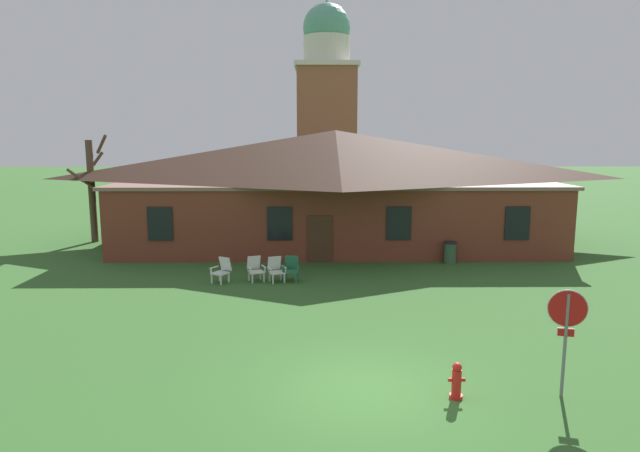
% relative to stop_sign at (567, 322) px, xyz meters
% --- Properties ---
extents(ground_plane, '(200.00, 200.00, 0.00)m').
position_rel_stop_sign_xyz_m(ground_plane, '(-4.17, 0.34, -1.65)').
color(ground_plane, '#336028').
extents(brick_building, '(21.91, 10.40, 5.91)m').
position_rel_stop_sign_xyz_m(brick_building, '(-4.17, 17.78, 1.36)').
color(brick_building, brown).
rests_on(brick_building, ground).
extents(dome_tower, '(5.18, 5.18, 17.28)m').
position_rel_stop_sign_xyz_m(dome_tower, '(-4.26, 35.11, 6.17)').
color(dome_tower, '#93563D').
rests_on(dome_tower, ground).
extents(stop_sign, '(0.78, 0.24, 2.35)m').
position_rel_stop_sign_xyz_m(stop_sign, '(0.00, 0.00, 0.00)').
color(stop_sign, slate).
rests_on(stop_sign, ground).
extents(lawn_chair_by_porch, '(0.84, 0.87, 0.96)m').
position_rel_stop_sign_xyz_m(lawn_chair_by_porch, '(-8.80, 9.40, -1.15)').
color(lawn_chair_by_porch, white).
rests_on(lawn_chair_by_porch, ground).
extents(lawn_chair_near_door, '(0.79, 0.84, 0.96)m').
position_rel_stop_sign_xyz_m(lawn_chair_near_door, '(-7.56, 9.59, -1.15)').
color(lawn_chair_near_door, silver).
rests_on(lawn_chair_near_door, ground).
extents(lawn_chair_left_end, '(0.78, 0.83, 0.96)m').
position_rel_stop_sign_xyz_m(lawn_chair_left_end, '(-6.76, 9.50, -1.15)').
color(lawn_chair_left_end, silver).
rests_on(lawn_chair_left_end, ground).
extents(lawn_chair_middle, '(0.69, 0.72, 0.96)m').
position_rel_stop_sign_xyz_m(lawn_chair_middle, '(-6.17, 9.61, -1.15)').
color(lawn_chair_middle, '#28704C').
rests_on(lawn_chair_middle, ground).
extents(bare_tree_beside_building, '(2.02, 2.05, 5.68)m').
position_rel_stop_sign_xyz_m(bare_tree_beside_building, '(-17.07, 17.85, 1.29)').
color(bare_tree_beside_building, brown).
rests_on(bare_tree_beside_building, ground).
extents(fire_hydrant, '(0.36, 0.28, 0.79)m').
position_rel_stop_sign_xyz_m(fire_hydrant, '(-2.27, -0.06, -1.27)').
color(fire_hydrant, red).
rests_on(fire_hydrant, ground).
extents(trash_bin, '(0.56, 0.56, 0.98)m').
position_rel_stop_sign_xyz_m(trash_bin, '(0.72, 12.48, -1.15)').
color(trash_bin, '#335638').
rests_on(trash_bin, ground).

